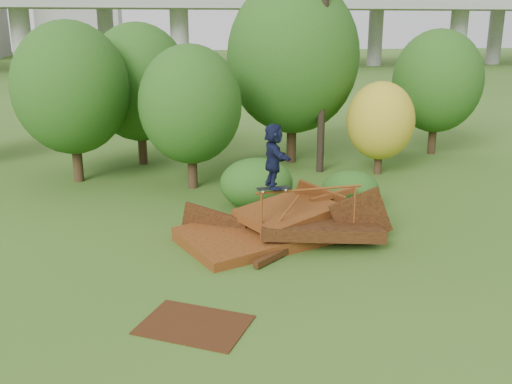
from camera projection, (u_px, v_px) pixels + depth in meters
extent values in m
plane|color=#2D5116|center=(307.00, 284.00, 12.64)|extent=(240.00, 240.00, 0.00)
cube|color=#49220D|center=(260.00, 234.00, 15.14)|extent=(4.65, 3.77, 0.67)
cube|color=black|center=(318.00, 226.00, 15.04)|extent=(3.31, 2.28, 0.61)
cube|color=#49220D|center=(288.00, 212.00, 15.32)|extent=(3.06, 2.77, 0.53)
cube|color=black|center=(361.00, 218.00, 14.97)|extent=(1.75, 0.27, 1.70)
cube|color=#49220D|center=(316.00, 206.00, 16.28)|extent=(1.48, 1.03, 1.63)
cube|color=black|center=(214.00, 226.00, 15.28)|extent=(1.76, 0.92, 1.22)
cube|color=black|center=(281.00, 253.00, 14.08)|extent=(1.60, 1.39, 0.16)
cube|color=#49220D|center=(333.00, 195.00, 15.95)|extent=(1.42, 0.47, 0.35)
cylinder|color=brown|center=(261.00, 222.00, 14.28)|extent=(0.06, 0.06, 1.54)
cylinder|color=brown|center=(354.00, 214.00, 14.89)|extent=(0.06, 0.06, 1.54)
cylinder|color=brown|center=(310.00, 189.00, 14.37)|extent=(2.81, 0.30, 0.06)
cube|color=black|center=(273.00, 188.00, 14.10)|extent=(0.84, 0.29, 0.03)
cylinder|color=beige|center=(263.00, 192.00, 13.96)|extent=(0.06, 0.03, 0.06)
cylinder|color=beige|center=(261.00, 190.00, 14.13)|extent=(0.06, 0.03, 0.06)
cylinder|color=beige|center=(286.00, 190.00, 14.11)|extent=(0.06, 0.03, 0.06)
cylinder|color=beige|center=(284.00, 188.00, 14.27)|extent=(0.06, 0.03, 0.06)
imported|color=#131735|center=(274.00, 156.00, 13.87)|extent=(0.57, 1.52, 1.60)
cube|color=#3C1E0C|center=(194.00, 325.00, 10.91)|extent=(2.44, 2.23, 0.03)
cylinder|color=black|center=(77.00, 156.00, 20.73)|extent=(0.36, 0.36, 1.87)
ellipsoid|color=#144311|center=(71.00, 88.00, 20.03)|extent=(4.06, 4.06, 4.67)
cylinder|color=black|center=(142.00, 142.00, 23.37)|extent=(0.35, 0.35, 1.79)
ellipsoid|color=#144311|center=(139.00, 82.00, 22.68)|extent=(4.07, 4.07, 4.68)
cylinder|color=black|center=(192.00, 165.00, 19.91)|extent=(0.34, 0.34, 1.61)
ellipsoid|color=#144311|center=(190.00, 104.00, 19.31)|extent=(3.51, 3.51, 4.04)
cylinder|color=black|center=(292.00, 135.00, 23.58)|extent=(0.40, 0.40, 2.32)
ellipsoid|color=#144311|center=(293.00, 57.00, 22.69)|extent=(5.29, 5.29, 6.09)
cylinder|color=black|center=(378.00, 160.00, 21.86)|extent=(0.29, 0.29, 1.10)
ellipsoid|color=#A58C19|center=(381.00, 121.00, 21.43)|extent=(2.56, 2.56, 2.94)
cylinder|color=black|center=(433.00, 134.00, 25.23)|extent=(0.35, 0.35, 1.75)
ellipsoid|color=#144311|center=(437.00, 81.00, 24.58)|extent=(3.84, 3.84, 4.41)
ellipsoid|color=#144311|center=(256.00, 183.00, 17.72)|extent=(2.29, 2.11, 1.58)
ellipsoid|color=#144311|center=(350.00, 191.00, 17.40)|extent=(1.81, 1.66, 1.28)
cylinder|color=black|center=(324.00, 40.00, 20.91)|extent=(0.28, 0.28, 9.99)
cube|color=gray|center=(178.00, 3.00, 67.08)|extent=(160.00, 9.00, 1.40)
cylinder|color=gray|center=(22.00, 38.00, 65.25)|extent=(2.20, 2.20, 8.00)
cylinder|color=gray|center=(180.00, 38.00, 68.21)|extent=(2.20, 2.20, 8.00)
cylinder|color=gray|center=(325.00, 37.00, 71.16)|extent=(2.20, 2.20, 8.00)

